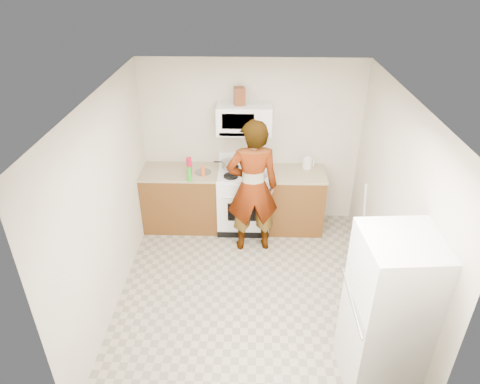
{
  "coord_description": "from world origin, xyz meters",
  "views": [
    {
      "loc": [
        0.01,
        -4.06,
        3.76
      ],
      "look_at": [
        -0.13,
        0.55,
        1.13
      ],
      "focal_mm": 32.0,
      "sensor_mm": 36.0,
      "label": 1
    }
  ],
  "objects_px": {
    "person": "(252,188)",
    "saucepan": "(229,164)",
    "fridge": "(390,315)",
    "kettle": "(307,163)",
    "gas_range": "(244,199)",
    "microwave": "(244,119)"
  },
  "relations": [
    {
      "from": "microwave",
      "to": "gas_range",
      "type": "bearing_deg",
      "value": -90.0
    },
    {
      "from": "microwave",
      "to": "kettle",
      "type": "relative_size",
      "value": 4.64
    },
    {
      "from": "saucepan",
      "to": "kettle",
      "type": "bearing_deg",
      "value": 3.01
    },
    {
      "from": "person",
      "to": "fridge",
      "type": "distance_m",
      "value": 2.49
    },
    {
      "from": "person",
      "to": "kettle",
      "type": "xyz_separation_m",
      "value": [
        0.8,
        0.68,
        0.05
      ]
    },
    {
      "from": "kettle",
      "to": "saucepan",
      "type": "bearing_deg",
      "value": 168.84
    },
    {
      "from": "saucepan",
      "to": "microwave",
      "type": "bearing_deg",
      "value": 7.39
    },
    {
      "from": "person",
      "to": "kettle",
      "type": "height_order",
      "value": "person"
    },
    {
      "from": "gas_range",
      "to": "person",
      "type": "height_order",
      "value": "person"
    },
    {
      "from": "microwave",
      "to": "saucepan",
      "type": "relative_size",
      "value": 3.75
    },
    {
      "from": "gas_range",
      "to": "microwave",
      "type": "distance_m",
      "value": 1.22
    },
    {
      "from": "gas_range",
      "to": "saucepan",
      "type": "height_order",
      "value": "gas_range"
    },
    {
      "from": "microwave",
      "to": "saucepan",
      "type": "bearing_deg",
      "value": -172.61
    },
    {
      "from": "fridge",
      "to": "kettle",
      "type": "relative_size",
      "value": 10.39
    },
    {
      "from": "fridge",
      "to": "kettle",
      "type": "distance_m",
      "value": 2.87
    },
    {
      "from": "kettle",
      "to": "fridge",
      "type": "bearing_deg",
      "value": -94.77
    },
    {
      "from": "person",
      "to": "fridge",
      "type": "bearing_deg",
      "value": 113.25
    },
    {
      "from": "gas_range",
      "to": "kettle",
      "type": "bearing_deg",
      "value": 9.73
    },
    {
      "from": "fridge",
      "to": "kettle",
      "type": "bearing_deg",
      "value": 94.86
    },
    {
      "from": "fridge",
      "to": "saucepan",
      "type": "xyz_separation_m",
      "value": [
        -1.62,
        2.76,
        0.16
      ]
    },
    {
      "from": "person",
      "to": "microwave",
      "type": "bearing_deg",
      "value": -86.22
    },
    {
      "from": "person",
      "to": "saucepan",
      "type": "relative_size",
      "value": 9.56
    }
  ]
}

